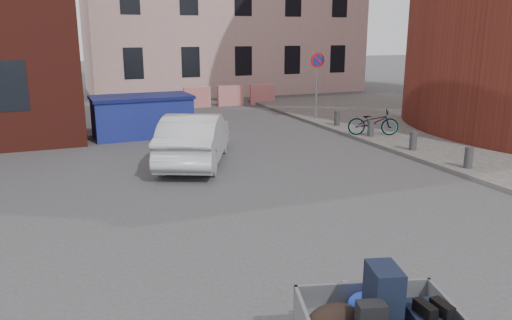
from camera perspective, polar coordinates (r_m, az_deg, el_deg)
name	(u,v)px	position (r m, az deg, el deg)	size (l,w,h in m)	color
ground	(275,218)	(9.84, 2.22, -6.69)	(120.00, 120.00, 0.00)	#38383A
sidewalk	(497,138)	(18.83, 25.82, 2.28)	(9.00, 24.00, 0.12)	#474442
no_parking_sign	(317,72)	(20.41, 7.00, 9.99)	(0.60, 0.09, 2.65)	gray
bollards	(413,141)	(15.61, 17.52, 2.09)	(0.22, 9.02, 0.55)	#3A3A3D
barriers	(231,96)	(24.89, -2.92, 7.34)	(4.70, 0.18, 1.00)	red
dumpster	(142,116)	(17.90, -12.87, 4.95)	(3.45, 1.86, 1.43)	navy
silver_car	(195,138)	(13.88, -7.01, 2.49)	(1.49, 4.26, 1.41)	#AFB1B6
bicycle	(373,122)	(17.55, 13.25, 4.25)	(0.59, 1.70, 0.90)	black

